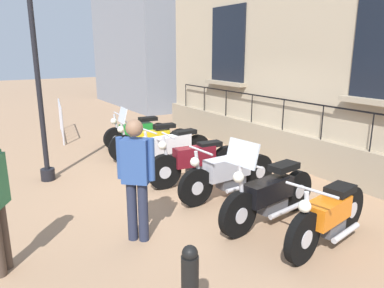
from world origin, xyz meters
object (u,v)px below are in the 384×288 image
motorcycle_yellow (151,141)px  motorcycle_white (172,149)px  motorcycle_silver (229,173)px  motorcycle_orange (328,217)px  crowd_barrier (61,119)px  motorcycle_green (138,133)px  motorcycle_maroon (196,162)px  motorcycle_black (269,195)px  pedestrian_walking (136,174)px

motorcycle_yellow → motorcycle_white: motorcycle_yellow is taller
motorcycle_silver → motorcycle_orange: motorcycle_silver is taller
crowd_barrier → motorcycle_silver: bearing=102.8°
motorcycle_green → motorcycle_silver: motorcycle_green is taller
motorcycle_yellow → motorcycle_maroon: bearing=89.8°
motorcycle_green → motorcycle_white: (0.06, 2.07, 0.05)m
crowd_barrier → motorcycle_orange: bearing=100.3°
motorcycle_silver → crowd_barrier: (1.47, -6.48, 0.12)m
motorcycle_maroon → crowd_barrier: 5.74m
motorcycle_orange → crowd_barrier: (1.56, -8.57, 0.14)m
motorcycle_silver → motorcycle_orange: size_ratio=1.11×
motorcycle_green → motorcycle_black: bearing=88.8°
motorcycle_maroon → motorcycle_silver: motorcycle_maroon is taller
motorcycle_yellow → motorcycle_maroon: 2.07m
motorcycle_green → motorcycle_yellow: motorcycle_yellow is taller
motorcycle_green → pedestrian_walking: size_ratio=1.09×
motorcycle_yellow → motorcycle_white: 0.98m
motorcycle_silver → crowd_barrier: crowd_barrier is taller
motorcycle_silver → motorcycle_black: size_ratio=1.03×
motorcycle_orange → motorcycle_maroon: bearing=-86.0°
motorcycle_green → crowd_barrier: (1.47, -2.41, 0.17)m
motorcycle_yellow → motorcycle_black: (-0.01, 4.12, 0.01)m
crowd_barrier → motorcycle_yellow: bearing=111.1°
motorcycle_orange → crowd_barrier: bearing=-79.7°
motorcycle_black → crowd_barrier: motorcycle_black is taller
motorcycle_yellow → motorcycle_orange: motorcycle_yellow is taller
motorcycle_yellow → motorcycle_silver: (-0.12, 2.97, 0.01)m
motorcycle_yellow → pedestrian_walking: (1.92, 3.55, 0.54)m
motorcycle_white → motorcycle_black: size_ratio=0.99×
motorcycle_silver → pedestrian_walking: size_ratio=1.24×
motorcycle_silver → motorcycle_maroon: bearing=-82.2°
motorcycle_white → motorcycle_black: bearing=89.1°
motorcycle_maroon → pedestrian_walking: size_ratio=1.21×
motorcycle_silver → pedestrian_walking: bearing=15.9°
motorcycle_maroon → crowd_barrier: bearing=-76.4°
crowd_barrier → pedestrian_walking: bearing=85.4°
motorcycle_maroon → motorcycle_yellow: bearing=-90.2°
motorcycle_black → motorcycle_green: bearing=-91.2°
motorcycle_silver → motorcycle_orange: (-0.09, 2.09, -0.02)m
motorcycle_black → crowd_barrier: 7.75m
motorcycle_orange → motorcycle_green: bearing=-89.2°
motorcycle_maroon → motorcycle_black: (-0.02, 2.05, 0.01)m
motorcycle_silver → crowd_barrier: bearing=-77.2°
crowd_barrier → motorcycle_black: bearing=100.2°
motorcycle_yellow → motorcycle_orange: size_ratio=1.12×
motorcycle_black → motorcycle_orange: 0.96m
motorcycle_white → crowd_barrier: 4.70m
motorcycle_yellow → motorcycle_black: size_ratio=1.04×
crowd_barrier → pedestrian_walking: (0.56, 7.06, 0.42)m
motorcycle_maroon → crowd_barrier: (1.35, -5.57, 0.13)m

